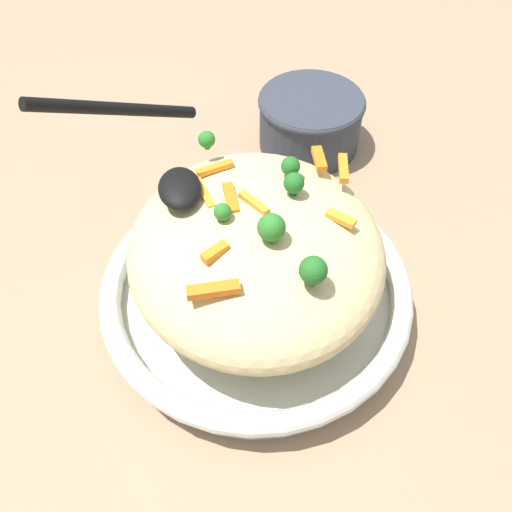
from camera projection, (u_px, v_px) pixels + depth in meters
The scene contains 20 objects.
ground_plane at pixel (256, 307), 0.60m from camera, with size 2.40×2.40×0.00m, color #9E7F60.
serving_bowl at pixel (256, 292), 0.58m from camera, with size 0.32×0.32×0.05m.
pasta_mound at pixel (256, 250), 0.53m from camera, with size 0.27×0.25×0.10m, color #DBC689.
carrot_piece_0 at pixel (343, 168), 0.54m from camera, with size 0.04×0.01×0.01m, color orange.
carrot_piece_1 at pixel (215, 168), 0.54m from camera, with size 0.04×0.01×0.01m, color orange.
carrot_piece_2 at pixel (319, 159), 0.55m from camera, with size 0.03×0.01×0.01m, color orange.
carrot_piece_3 at pixel (213, 290), 0.44m from camera, with size 0.04×0.01×0.01m, color orange.
carrot_piece_4 at pixel (204, 194), 0.51m from camera, with size 0.04×0.01×0.01m, color orange.
carrot_piece_5 at pixel (257, 202), 0.50m from camera, with size 0.03×0.01×0.01m, color orange.
carrot_piece_6 at pixel (341, 218), 0.49m from camera, with size 0.03×0.01×0.01m, color orange.
carrot_piece_7 at pixel (215, 252), 0.46m from camera, with size 0.03×0.01×0.01m, color orange.
carrot_piece_8 at pixel (231, 198), 0.50m from camera, with size 0.04×0.01×0.01m, color orange.
broccoli_floret_0 at pixel (313, 271), 0.44m from camera, with size 0.02×0.02×0.03m.
broccoli_floret_1 at pixel (294, 183), 0.50m from camera, with size 0.02×0.02×0.02m.
broccoli_floret_2 at pixel (207, 140), 0.55m from camera, with size 0.02×0.02×0.02m.
broccoli_floret_3 at pixel (271, 228), 0.46m from camera, with size 0.02×0.02×0.03m.
broccoli_floret_4 at pixel (291, 167), 0.52m from camera, with size 0.02×0.02×0.02m.
broccoli_floret_5 at pixel (222, 211), 0.48m from camera, with size 0.02×0.02×0.02m.
serving_spoon at pixel (155, 156), 0.51m from camera, with size 0.15×0.15×0.10m.
companion_bowl at pixel (310, 119), 0.75m from camera, with size 0.14×0.14×0.08m.
Camera 1 is at (-0.34, 0.05, 0.50)m, focal length 38.42 mm.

